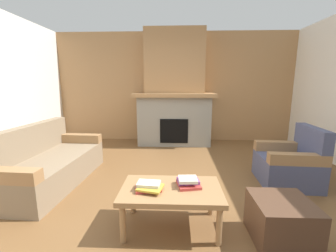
# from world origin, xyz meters

# --- Properties ---
(ground) EXTENTS (9.00, 9.00, 0.00)m
(ground) POSITION_xyz_m (0.00, 0.00, 0.00)
(ground) COLOR brown
(wall_back_wood_panel) EXTENTS (6.00, 0.12, 2.70)m
(wall_back_wood_panel) POSITION_xyz_m (0.00, 3.00, 1.35)
(wall_back_wood_panel) COLOR #A87A4C
(wall_back_wood_panel) RESTS_ON ground
(fireplace) EXTENTS (1.90, 0.82, 2.70)m
(fireplace) POSITION_xyz_m (0.00, 2.62, 1.16)
(fireplace) COLOR gray
(fireplace) RESTS_ON ground
(couch) EXTENTS (0.93, 1.84, 0.85)m
(couch) POSITION_xyz_m (-1.84, 0.32, 0.29)
(couch) COLOR #847056
(couch) RESTS_ON ground
(armchair) EXTENTS (0.80, 0.80, 0.85)m
(armchair) POSITION_xyz_m (1.73, 0.45, 0.29)
(armchair) COLOR #474C6B
(armchair) RESTS_ON ground
(coffee_table) EXTENTS (1.00, 0.60, 0.43)m
(coffee_table) POSITION_xyz_m (0.01, -0.64, 0.38)
(coffee_table) COLOR #997047
(coffee_table) RESTS_ON ground
(ottoman) EXTENTS (0.52, 0.52, 0.40)m
(ottoman) POSITION_xyz_m (1.04, -0.78, 0.20)
(ottoman) COLOR #4C3323
(ottoman) RESTS_ON ground
(book_stack_near_edge) EXTENTS (0.30, 0.25, 0.07)m
(book_stack_near_edge) POSITION_xyz_m (-0.21, -0.68, 0.46)
(book_stack_near_edge) COLOR #B23833
(book_stack_near_edge) RESTS_ON coffee_table
(book_stack_center) EXTENTS (0.26, 0.26, 0.09)m
(book_stack_center) POSITION_xyz_m (0.18, -0.58, 0.47)
(book_stack_center) COLOR #B23833
(book_stack_center) RESTS_ON coffee_table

